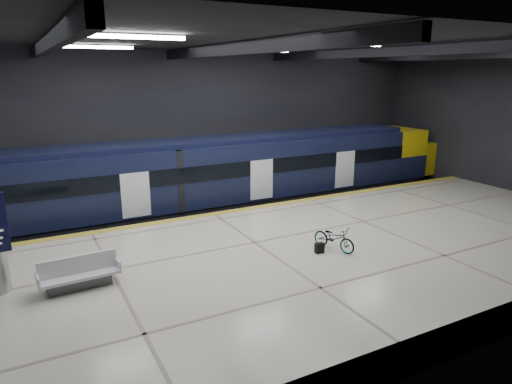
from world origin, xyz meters
TOP-DOWN VIEW (x-y plane):
  - ground at (0.00, 0.00)m, footprint 30.00×30.00m
  - room_shell at (-0.00, 0.00)m, footprint 30.10×16.10m
  - platform at (0.00, -2.50)m, footprint 30.00×11.00m
  - safety_strip at (0.00, 2.75)m, footprint 30.00×0.40m
  - rails at (0.00, 5.50)m, footprint 30.00×1.52m
  - train at (1.83, 5.50)m, footprint 29.40×2.84m
  - bench at (-6.00, -1.79)m, footprint 2.22×1.01m
  - bicycle at (2.07, -2.87)m, footprint 1.04×1.70m
  - pannier_bag at (1.47, -2.87)m, footprint 0.30×0.18m

SIDE VIEW (x-z plane):
  - ground at x=0.00m, z-range 0.00..0.00m
  - rails at x=0.00m, z-range 0.00..0.16m
  - platform at x=0.00m, z-range 0.00..1.10m
  - safety_strip at x=0.00m, z-range 1.10..1.11m
  - pannier_bag at x=1.47m, z-range 1.10..1.45m
  - bench at x=-6.00m, z-range 0.96..1.92m
  - bicycle at x=2.07m, z-range 1.10..1.94m
  - train at x=1.83m, z-range 0.16..3.95m
  - room_shell at x=0.00m, z-range 1.69..9.74m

